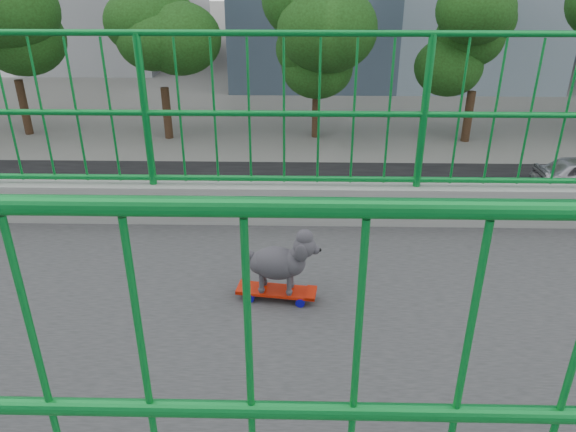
{
  "coord_description": "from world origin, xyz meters",
  "views": [
    {
      "loc": [
        2.38,
        3.11,
        8.85
      ],
      "look_at": [
        -1.17,
        3.03,
        7.15
      ],
      "focal_mm": 33.54,
      "sensor_mm": 36.0,
      "label": 1
    }
  ],
  "objects": [
    {
      "name": "skateboard",
      "position": [
        -0.32,
        2.98,
        7.05
      ],
      "size": [
        0.2,
        0.49,
        0.06
      ],
      "rotation": [
        0.0,
        0.0,
        -0.14
      ],
      "color": "red",
      "rests_on": "footbridge"
    },
    {
      "name": "poodle",
      "position": [
        -0.32,
        3.01,
        7.27
      ],
      "size": [
        0.23,
        0.45,
        0.38
      ],
      "rotation": [
        0.0,
        0.0,
        -0.14
      ],
      "color": "#2D2B30",
      "rests_on": "skateboard"
    },
    {
      "name": "road",
      "position": [
        -13.0,
        0.0,
        0.01
      ],
      "size": [
        18.0,
        90.0,
        0.02
      ],
      "primitive_type": "cube",
      "color": "black",
      "rests_on": "ground"
    },
    {
      "name": "car_0",
      "position": [
        -6.0,
        7.4,
        0.73
      ],
      "size": [
        1.73,
        4.29,
        1.46
      ],
      "primitive_type": "imported",
      "color": "#A4A4AA",
      "rests_on": "ground"
    },
    {
      "name": "street_trees",
      "position": [
        -26.03,
        1.06,
        4.72
      ],
      "size": [
        5.3,
        60.4,
        7.26
      ],
      "color": "black",
      "rests_on": "ground"
    }
  ]
}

